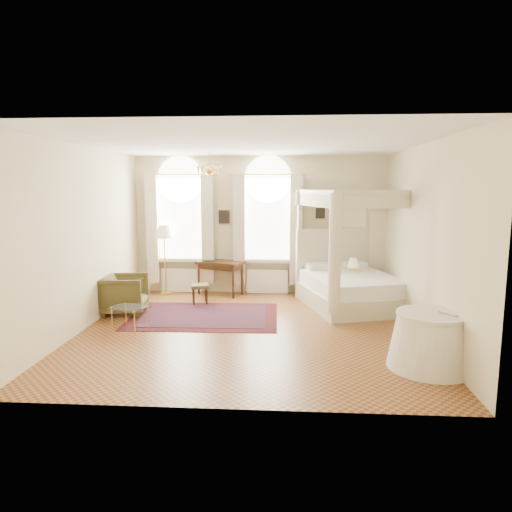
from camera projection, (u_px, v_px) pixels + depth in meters
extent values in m
plane|color=brown|center=(250.00, 330.00, 8.27)|extent=(6.00, 6.00, 0.00)
plane|color=beige|center=(259.00, 225.00, 10.98)|extent=(6.00, 0.00, 6.00)
plane|color=beige|center=(228.00, 270.00, 5.06)|extent=(6.00, 0.00, 6.00)
plane|color=beige|center=(84.00, 238.00, 8.21)|extent=(0.00, 6.00, 6.00)
plane|color=beige|center=(423.00, 241.00, 7.82)|extent=(0.00, 6.00, 6.00)
plane|color=white|center=(249.00, 143.00, 7.77)|extent=(6.00, 6.00, 0.00)
cube|color=white|center=(181.00, 219.00, 11.05)|extent=(1.10, 0.04, 1.90)
cylinder|color=white|center=(180.00, 179.00, 10.91)|extent=(1.10, 0.04, 1.10)
cube|color=white|center=(181.00, 260.00, 11.11)|extent=(1.32, 0.24, 0.08)
cube|color=beige|center=(152.00, 230.00, 10.96)|extent=(0.28, 0.14, 2.60)
cube|color=beige|center=(208.00, 230.00, 10.88)|extent=(0.28, 0.14, 2.60)
cube|color=white|center=(182.00, 280.00, 11.21)|extent=(1.00, 0.12, 0.58)
cube|color=white|center=(268.00, 219.00, 10.91)|extent=(1.10, 0.04, 1.90)
cylinder|color=white|center=(268.00, 179.00, 10.77)|extent=(1.10, 0.04, 1.10)
cube|color=white|center=(267.00, 261.00, 10.97)|extent=(1.32, 0.24, 0.08)
cube|color=beige|center=(239.00, 230.00, 10.83)|extent=(0.28, 0.14, 2.60)
cube|color=beige|center=(296.00, 230.00, 10.74)|extent=(0.28, 0.14, 2.60)
cube|color=white|center=(267.00, 281.00, 11.07)|extent=(1.00, 0.12, 0.58)
cylinder|color=gold|center=(209.00, 160.00, 9.04)|extent=(0.02, 0.02, 0.40)
sphere|color=gold|center=(209.00, 171.00, 9.08)|extent=(0.16, 0.16, 0.16)
sphere|color=#F1E6BB|center=(220.00, 167.00, 9.05)|extent=(0.07, 0.07, 0.07)
sphere|color=#F1E6BB|center=(216.00, 168.00, 9.25)|extent=(0.07, 0.07, 0.07)
sphere|color=#F1E6BB|center=(205.00, 168.00, 9.26)|extent=(0.07, 0.07, 0.07)
sphere|color=#F1E6BB|center=(198.00, 167.00, 9.08)|extent=(0.07, 0.07, 0.07)
sphere|color=#F1E6BB|center=(202.00, 167.00, 8.89)|extent=(0.07, 0.07, 0.07)
sphere|color=#F1E6BB|center=(213.00, 167.00, 8.87)|extent=(0.07, 0.07, 0.07)
cube|color=black|center=(224.00, 217.00, 10.97)|extent=(0.26, 0.03, 0.32)
cube|color=black|center=(320.00, 213.00, 10.81)|extent=(0.22, 0.03, 0.26)
cube|color=#BCBD9A|center=(351.00, 298.00, 9.86)|extent=(2.38, 2.67, 0.39)
cube|color=white|center=(352.00, 282.00, 9.80)|extent=(2.25, 2.54, 0.30)
cube|color=beige|center=(333.00, 255.00, 10.78)|extent=(1.77, 0.60, 1.28)
cube|color=#BCBD9A|center=(299.00, 245.00, 10.54)|extent=(0.12, 0.12, 2.46)
cube|color=#BCBD9A|center=(367.00, 243.00, 10.91)|extent=(0.12, 0.12, 2.46)
cube|color=#BCBD9A|center=(335.00, 259.00, 8.50)|extent=(0.12, 0.12, 2.46)
cube|color=#BCBD9A|center=(416.00, 256.00, 8.86)|extent=(0.12, 0.12, 2.46)
cube|color=#BCBD9A|center=(335.00, 191.00, 10.54)|extent=(1.77, 0.60, 0.09)
cube|color=#BCBD9A|center=(379.00, 192.00, 8.50)|extent=(1.77, 0.60, 0.09)
cube|color=#BCBD9A|center=(316.00, 192.00, 9.33)|extent=(0.72, 2.18, 0.09)
cube|color=#BCBD9A|center=(391.00, 192.00, 9.70)|extent=(0.72, 2.18, 0.09)
cube|color=beige|center=(335.00, 198.00, 10.56)|extent=(1.82, 0.57, 0.30)
cube|color=beige|center=(379.00, 201.00, 8.52)|extent=(1.82, 0.57, 0.30)
cube|color=beige|center=(316.00, 199.00, 9.36)|extent=(0.70, 2.23, 0.30)
cube|color=beige|center=(391.00, 199.00, 9.72)|extent=(0.70, 2.23, 0.30)
cylinder|color=beige|center=(335.00, 253.00, 8.48)|extent=(0.24, 0.24, 2.25)
cylinder|color=beige|center=(416.00, 251.00, 8.85)|extent=(0.24, 0.24, 2.25)
cube|color=#321D0D|center=(356.00, 287.00, 10.39)|extent=(0.50, 0.48, 0.59)
cylinder|color=gold|center=(353.00, 271.00, 10.29)|extent=(0.11, 0.11, 0.19)
cone|color=#F1E6BB|center=(353.00, 263.00, 10.27)|extent=(0.27, 0.27, 0.21)
cube|color=#321D0D|center=(220.00, 263.00, 10.87)|extent=(1.22, 0.94, 0.06)
cube|color=#321D0D|center=(220.00, 267.00, 10.89)|extent=(1.07, 0.80, 0.11)
cylinder|color=#321D0D|center=(208.00, 276.00, 11.34)|extent=(0.05, 0.05, 0.76)
cylinder|color=#321D0D|center=(242.00, 279.00, 10.91)|extent=(0.05, 0.05, 0.76)
cylinder|color=#321D0D|center=(199.00, 279.00, 10.95)|extent=(0.05, 0.05, 0.76)
cylinder|color=#321D0D|center=(233.00, 282.00, 10.53)|extent=(0.05, 0.05, 0.76)
imported|color=black|center=(210.00, 261.00, 10.88)|extent=(0.41, 0.32, 0.03)
cube|color=#4D4521|center=(200.00, 286.00, 10.08)|extent=(0.46, 0.46, 0.08)
cylinder|color=#321D0D|center=(194.00, 297.00, 9.95)|extent=(0.04, 0.04, 0.36)
cylinder|color=#321D0D|center=(207.00, 297.00, 10.00)|extent=(0.04, 0.04, 0.36)
cylinder|color=#321D0D|center=(193.00, 294.00, 10.22)|extent=(0.04, 0.04, 0.36)
cylinder|color=#321D0D|center=(206.00, 294.00, 10.27)|extent=(0.04, 0.04, 0.36)
imported|color=#423C1C|center=(124.00, 294.00, 9.30)|extent=(0.97, 0.95, 0.80)
cube|color=silver|center=(130.00, 307.00, 8.22)|extent=(0.74, 0.65, 0.02)
cylinder|color=gold|center=(112.00, 319.00, 8.22)|extent=(0.02, 0.02, 0.41)
cylinder|color=gold|center=(135.00, 323.00, 7.98)|extent=(0.02, 0.02, 0.41)
cylinder|color=gold|center=(126.00, 314.00, 8.53)|extent=(0.02, 0.02, 0.41)
cylinder|color=gold|center=(148.00, 318.00, 8.28)|extent=(0.02, 0.02, 0.41)
cylinder|color=gold|center=(166.00, 293.00, 11.07)|extent=(0.29, 0.29, 0.03)
cylinder|color=gold|center=(165.00, 264.00, 10.97)|extent=(0.04, 0.04, 1.47)
cone|color=#F1E6BB|center=(164.00, 231.00, 10.85)|extent=(0.43, 0.43, 0.31)
cube|color=#461011|center=(204.00, 316.00, 9.13)|extent=(2.95, 2.15, 0.01)
cube|color=black|center=(204.00, 316.00, 9.12)|extent=(2.48, 1.69, 0.01)
cone|color=beige|center=(430.00, 342.00, 6.48)|extent=(1.18, 1.18, 0.76)
cylinder|color=beige|center=(432.00, 314.00, 6.42)|extent=(0.97, 0.97, 0.04)
imported|color=black|center=(447.00, 314.00, 6.31)|extent=(0.32, 0.34, 0.03)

